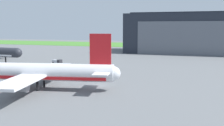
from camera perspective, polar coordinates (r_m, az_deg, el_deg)
name	(u,v)px	position (r m, az deg, el deg)	size (l,w,h in m)	color
ground_plane	(98,85)	(73.55, -2.87, -4.47)	(440.00, 440.00, 0.00)	slate
grass_field_strip	(175,46)	(228.71, 12.42, 3.36)	(440.00, 56.00, 0.08)	#488731
maintenance_hangar	(192,33)	(171.34, 15.51, 5.73)	(71.08, 37.17, 23.18)	#232833
airliner_near_right	(34,72)	(71.31, -15.16, -1.80)	(41.05, 36.89, 13.30)	silver
fuel_bowser	(57,62)	(115.39, -10.80, 0.26)	(4.54, 2.95, 2.04)	#2D2D33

